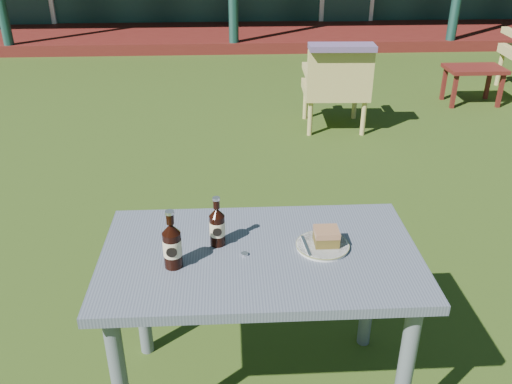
{
  "coord_description": "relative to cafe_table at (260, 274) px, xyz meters",
  "views": [
    {
      "loc": [
        -0.11,
        -3.31,
        1.86
      ],
      "look_at": [
        0.0,
        -1.3,
        0.82
      ],
      "focal_mm": 38.0,
      "sensor_mm": 36.0,
      "label": 1
    }
  ],
  "objects": [
    {
      "name": "floral_throw",
      "position": [
        0.9,
        3.01,
        0.2
      ],
      "size": [
        0.59,
        0.24,
        0.05
      ],
      "primitive_type": "cube",
      "rotation": [
        0.0,
        0.0,
        3.1
      ],
      "color": "#624C76",
      "rests_on": "armchair_left"
    },
    {
      "name": "fork",
      "position": [
        0.17,
        0.01,
        0.12
      ],
      "size": [
        0.02,
        0.14,
        0.0
      ],
      "primitive_type": "cube",
      "rotation": [
        0.0,
        0.0,
        0.09
      ],
      "color": "silver",
      "rests_on": "plate"
    },
    {
      "name": "cola_bottle_far",
      "position": [
        -0.32,
        -0.07,
        0.19
      ],
      "size": [
        0.07,
        0.07,
        0.23
      ],
      "color": "black",
      "rests_on": "cafe_table"
    },
    {
      "name": "ground",
      "position": [
        0.0,
        1.6,
        -0.62
      ],
      "size": [
        80.0,
        80.0,
        0.0
      ],
      "primitive_type": "plane",
      "color": "#334916"
    },
    {
      "name": "plate",
      "position": [
        0.24,
        0.02,
        0.11
      ],
      "size": [
        0.2,
        0.2,
        0.01
      ],
      "color": "silver",
      "rests_on": "cafe_table"
    },
    {
      "name": "cola_bottle_near",
      "position": [
        -0.16,
        0.06,
        0.18
      ],
      "size": [
        0.06,
        0.06,
        0.2
      ],
      "color": "black",
      "rests_on": "cafe_table"
    },
    {
      "name": "bottle_cap",
      "position": [
        -0.06,
        -0.02,
        0.11
      ],
      "size": [
        0.03,
        0.03,
        0.01
      ],
      "primitive_type": "cylinder",
      "color": "silver",
      "rests_on": "cafe_table"
    },
    {
      "name": "armchair_left",
      "position": [
        0.9,
        3.17,
        -0.17
      ],
      "size": [
        0.61,
        0.57,
        0.79
      ],
      "color": "tan",
      "rests_on": "ground"
    },
    {
      "name": "cafe_table",
      "position": [
        0.0,
        0.0,
        0.0
      ],
      "size": [
        1.2,
        0.7,
        0.72
      ],
      "color": "#545A69",
      "rests_on": "ground"
    },
    {
      "name": "side_table",
      "position": [
        2.53,
        3.88,
        -0.28
      ],
      "size": [
        0.6,
        0.4,
        0.4
      ],
      "color": "#561915",
      "rests_on": "ground"
    },
    {
      "name": "cake_slice",
      "position": [
        0.25,
        0.02,
        0.15
      ],
      "size": [
        0.09,
        0.09,
        0.06
      ],
      "color": "#52441A",
      "rests_on": "plate"
    }
  ]
}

